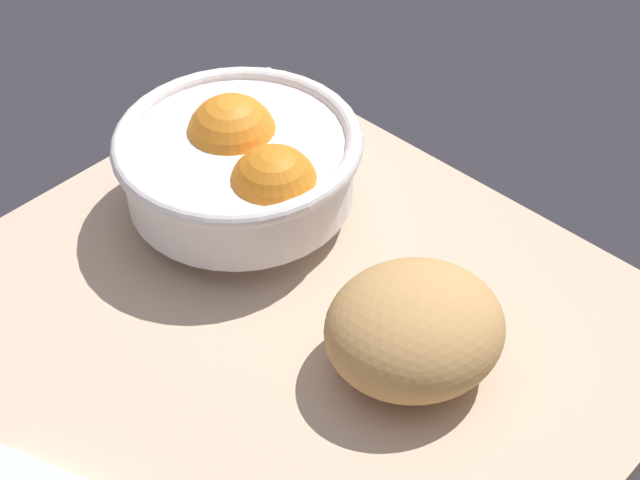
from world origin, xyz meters
The scene contains 3 objects.
ground_plane centered at (0.00, 0.00, -1.50)cm, with size 65.21×56.54×3.00cm, color #C8AF93.
fruit_bowl centered at (-13.94, -12.20, 6.03)cm, with size 22.15×22.15×11.19cm.
bread_loaf centered at (-10.60, 10.48, 4.37)cm, with size 14.04×12.75×8.74cm, color tan.
Camera 1 is at (28.94, 38.03, 59.01)cm, focal length 53.24 mm.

